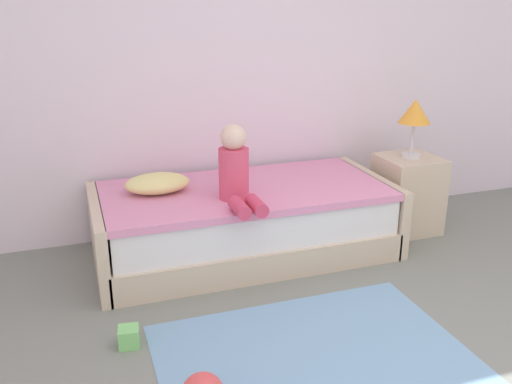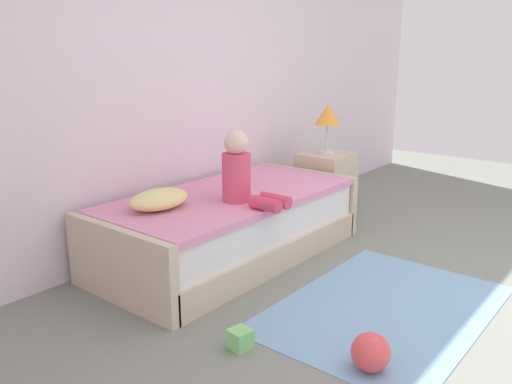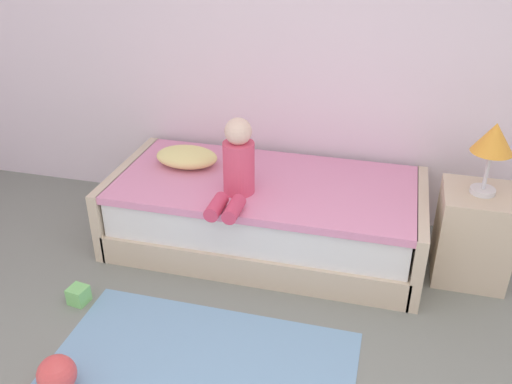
{
  "view_description": "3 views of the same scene",
  "coord_description": "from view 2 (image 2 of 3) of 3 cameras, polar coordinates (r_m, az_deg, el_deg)",
  "views": [
    {
      "loc": [
        -1.56,
        -1.51,
        1.75
      ],
      "look_at": [
        -0.44,
        1.75,
        0.55
      ],
      "focal_mm": 38.81,
      "sensor_mm": 36.0,
      "label": 1
    },
    {
      "loc": [
        -3.25,
        -0.52,
        1.52
      ],
      "look_at": [
        -0.44,
        1.75,
        0.55
      ],
      "focal_mm": 36.87,
      "sensor_mm": 36.0,
      "label": 2
    },
    {
      "loc": [
        0.33,
        -1.19,
        2.2
      ],
      "look_at": [
        -0.44,
        1.75,
        0.55
      ],
      "focal_mm": 38.84,
      "sensor_mm": 36.0,
      "label": 3
    }
  ],
  "objects": [
    {
      "name": "area_rug",
      "position": [
        3.38,
        13.79,
        -12.1
      ],
      "size": [
        1.6,
        1.1,
        0.01
      ],
      "primitive_type": "cube",
      "color": "#7AA8CC",
      "rests_on": "ground"
    },
    {
      "name": "child_figure",
      "position": [
        3.62,
        -1.57,
        2.01
      ],
      "size": [
        0.2,
        0.51,
        0.5
      ],
      "color": "#E04C6B",
      "rests_on": "bed"
    },
    {
      "name": "wall_rear",
      "position": [
        4.51,
        -5.04,
        14.08
      ],
      "size": [
        7.2,
        0.1,
        2.9
      ],
      "primitive_type": "cube",
      "color": "white",
      "rests_on": "ground"
    },
    {
      "name": "nightstand",
      "position": [
        5.01,
        7.53,
        0.8
      ],
      "size": [
        0.44,
        0.44,
        0.6
      ],
      "primitive_type": "cube",
      "color": "beige",
      "rests_on": "ground"
    },
    {
      "name": "toy_ball",
      "position": [
        2.74,
        12.33,
        -16.62
      ],
      "size": [
        0.2,
        0.2,
        0.2
      ],
      "primitive_type": "sphere",
      "color": "#E54C4C",
      "rests_on": "ground"
    },
    {
      "name": "pillow",
      "position": [
        3.56,
        -10.44,
        -0.77
      ],
      "size": [
        0.44,
        0.3,
        0.13
      ],
      "primitive_type": "ellipsoid",
      "color": "#F2E58C",
      "rests_on": "bed"
    },
    {
      "name": "bed",
      "position": [
        3.98,
        -2.8,
        -3.64
      ],
      "size": [
        2.11,
        1.0,
        0.5
      ],
      "color": "beige",
      "rests_on": "ground"
    },
    {
      "name": "table_lamp",
      "position": [
        4.9,
        7.78,
        8.04
      ],
      "size": [
        0.24,
        0.24,
        0.45
      ],
      "color": "silver",
      "rests_on": "nightstand"
    },
    {
      "name": "toy_block",
      "position": [
        2.87,
        -1.74,
        -15.66
      ],
      "size": [
        0.12,
        0.12,
        0.11
      ],
      "primitive_type": "cube",
      "rotation": [
        0.0,
        0.0,
        1.43
      ],
      "color": "#7FD872",
      "rests_on": "ground"
    }
  ]
}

